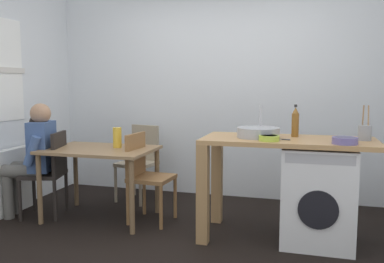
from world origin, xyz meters
TOP-DOWN VIEW (x-y plane):
  - ground_plane at (0.00, 0.00)m, footprint 5.46×5.46m
  - wall_back at (0.00, 1.75)m, footprint 4.60×0.10m
  - radiator at (-2.02, 0.30)m, footprint 0.10×0.80m
  - dining_table at (-0.99, 0.50)m, footprint 1.10×0.76m
  - chair_person_seat at (-1.54, 0.42)m, footprint 0.49×0.49m
  - chair_opposite at (-0.51, 0.55)m, footprint 0.43×0.43m
  - chair_spare_by_wall at (-0.87, 1.27)m, footprint 0.48×0.48m
  - seated_person at (-1.69, 0.37)m, footprint 0.55×0.54m
  - kitchen_counter at (0.69, 0.43)m, footprint 1.50×0.68m
  - washing_machine at (1.16, 0.42)m, footprint 0.60×0.61m
  - sink_basin at (0.64, 0.43)m, footprint 0.38×0.38m
  - tap at (0.64, 0.61)m, footprint 0.02×0.02m
  - bottle_tall_green at (0.95, 0.56)m, footprint 0.07×0.07m
  - mixing_bowl at (0.75, 0.23)m, footprint 0.17×0.17m
  - utensil_crock at (1.53, 0.48)m, footprint 0.11×0.11m
  - colander at (1.35, 0.21)m, footprint 0.20×0.20m
  - vase at (-0.84, 0.60)m, footprint 0.09×0.09m
  - scissors at (0.85, 0.33)m, footprint 0.15×0.06m

SIDE VIEW (x-z plane):
  - ground_plane at x=0.00m, z-range 0.00..0.00m
  - radiator at x=-2.02m, z-range 0.00..0.70m
  - washing_machine at x=1.16m, z-range 0.00..0.86m
  - chair_person_seat at x=-1.54m, z-range 0.06..0.96m
  - chair_opposite at x=-0.51m, z-range 0.06..0.96m
  - chair_spare_by_wall at x=-0.87m, z-range 0.06..0.96m
  - dining_table at x=-0.99m, z-range 0.27..1.01m
  - seated_person at x=-1.69m, z-range 0.07..1.27m
  - kitchen_counter at x=0.69m, z-range 0.30..1.22m
  - vase at x=-0.84m, z-range 0.74..0.95m
  - scissors at x=0.85m, z-range 0.92..0.93m
  - mixing_bowl at x=0.75m, z-range 0.92..0.97m
  - colander at x=1.35m, z-range 0.92..0.98m
  - sink_basin at x=0.64m, z-range 0.92..1.01m
  - utensil_crock at x=1.53m, z-range 0.84..1.14m
  - bottle_tall_green at x=0.95m, z-range 0.91..1.20m
  - tap at x=0.64m, z-range 0.92..1.20m
  - wall_back at x=0.00m, z-range 0.00..2.70m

